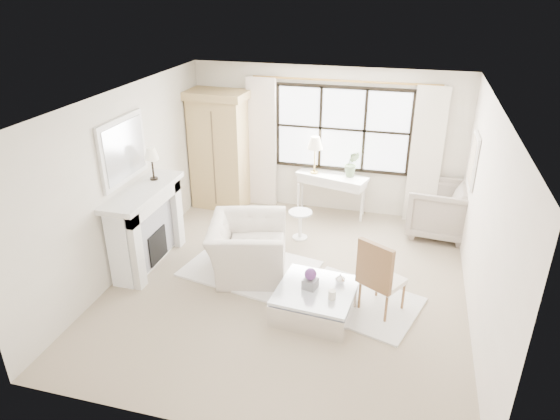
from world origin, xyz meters
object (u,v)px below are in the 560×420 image
Objects in this scene: console_table at (331,195)px; club_armchair at (248,248)px; armoire at (219,150)px; coffee_table at (316,301)px.

club_armchair is at bearing -95.49° from console_table.
armoire is 2.65m from club_armchair.
coffee_table is (1.20, -0.76, -0.23)m from club_armchair.
console_table is 2.48m from club_armchair.
club_armchair is at bearing 152.48° from coffee_table.
armoire is 1.63× the size of console_table.
club_armchair reaches higher than coffee_table.
console_table is at bearing 6.08° from armoire.
console_table is 3.11m from coffee_table.
club_armchair is (1.27, -2.21, -0.73)m from armoire.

